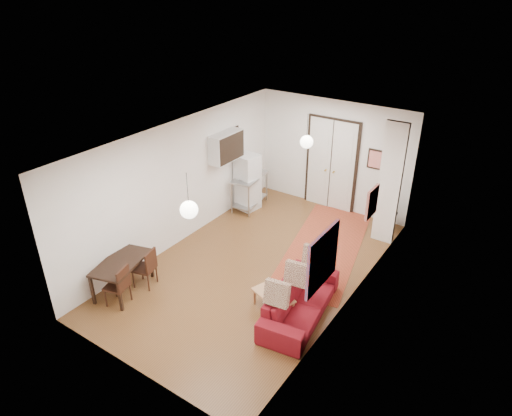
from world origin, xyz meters
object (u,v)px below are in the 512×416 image
Objects in this scene: black_side_chair at (389,210)px; dining_chair_near at (147,263)px; dining_table at (121,265)px; dining_chair_far at (119,281)px; coffee_table at (273,297)px; kitchen_counter at (250,187)px; sofa at (300,301)px; fridge at (248,182)px.

dining_chair_near is at bearing 60.33° from black_side_chair.
dining_chair_far reaches higher than dining_table.
coffee_table is 4.31m from kitchen_counter.
dining_table is 6.43m from black_side_chair.
black_side_chair reaches higher than coffee_table.
sofa is 1.58× the size of dining_table.
fridge is 4.60m from dining_chair_far.
kitchen_counter is at bearing 98.00° from fridge.
dining_table is (-3.27, -1.31, 0.29)m from sofa.
kitchen_counter is 0.82× the size of fridge.
dining_chair_near is (0.24, 0.43, -0.12)m from dining_table.
sofa is 1.74× the size of kitchen_counter.
kitchen_counter is (-3.27, 3.10, 0.26)m from sofa.
sofa is 3.43m from dining_chair_far.
fridge is 1.83× the size of black_side_chair.
coffee_table is 4.32m from black_side_chair.
black_side_chair is at bearing 80.88° from coffee_table.
dining_chair_near and dining_chair_far have the same top height.
sofa reaches higher than coffee_table.
dining_chair_far reaches higher than black_side_chair.
dining_chair_near is 1.00× the size of dining_chair_far.
coffee_table is (-0.48, -0.17, -0.00)m from sofa.
dining_chair_far is 1.01× the size of black_side_chair.
fridge is 4.32m from dining_table.
coffee_table is at bearing -57.24° from kitchen_counter.
sofa is 4.51m from kitchen_counter.
fridge is at bearing 39.40° from sofa.
coffee_table is at bearing 101.48° from sofa.
dining_table is at bearing 103.79° from sofa.
dining_table is 1.62× the size of dining_chair_near.
dining_chair_near is at bearing 98.12° from sofa.
dining_chair_far reaches higher than sofa.
fridge is (0.00, -0.09, 0.18)m from kitchen_counter.
dining_chair_near is at bearing 164.48° from dining_chair_far.
kitchen_counter reaches higher than dining_chair_far.
dining_table is at bearing -82.00° from fridge.
fridge reaches higher than sofa.
dining_table is 0.51m from dining_chair_near.
kitchen_counter is 3.62m from black_side_chair.
black_side_chair is at bearing 57.19° from dining_table.
kitchen_counter reaches higher than dining_chair_near.
kitchen_counter is 1.49× the size of black_side_chair.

